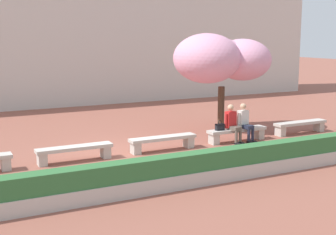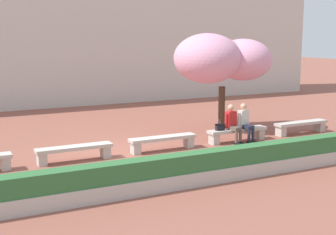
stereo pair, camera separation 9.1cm
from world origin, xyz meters
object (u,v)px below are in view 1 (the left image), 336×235
at_px(person_seated_left, 232,122).
at_px(stone_bench_far_east, 300,125).
at_px(stone_bench_near_east, 163,141).
at_px(stone_bench_center, 75,151).
at_px(handbag, 220,127).
at_px(cherry_tree_main, 221,59).
at_px(person_seated_right, 245,121).
at_px(stone_bench_east_end, 237,132).

bearing_deg(person_seated_left, stone_bench_far_east, 0.99).
distance_m(stone_bench_near_east, person_seated_left, 2.61).
relative_size(stone_bench_center, person_seated_left, 1.70).
bearing_deg(handbag, stone_bench_far_east, 0.09).
distance_m(stone_bench_center, stone_bench_far_east, 8.47).
height_order(person_seated_left, cherry_tree_main, cherry_tree_main).
xyz_separation_m(stone_bench_center, handbag, (4.94, -0.01, 0.27)).
bearing_deg(stone_bench_center, handbag, -0.06).
height_order(stone_bench_center, person_seated_left, person_seated_left).
bearing_deg(stone_bench_center, stone_bench_far_east, 0.00).
height_order(person_seated_left, handbag, person_seated_left).
bearing_deg(person_seated_right, stone_bench_east_end, 168.75).
height_order(stone_bench_center, stone_bench_near_east, same).
distance_m(handbag, cherry_tree_main, 3.21).
xyz_separation_m(person_seated_left, cherry_tree_main, (0.88, 2.05, 1.99)).
height_order(stone_bench_center, person_seated_right, person_seated_right).
bearing_deg(person_seated_left, person_seated_right, -0.00).
distance_m(stone_bench_east_end, handbag, 0.75).
height_order(stone_bench_center, cherry_tree_main, cherry_tree_main).
bearing_deg(stone_bench_east_end, stone_bench_near_east, 180.00).
distance_m(stone_bench_east_end, person_seated_right, 0.47).
xyz_separation_m(stone_bench_east_end, person_seated_right, (0.27, -0.05, 0.38)).
bearing_deg(cherry_tree_main, person_seated_right, -100.07).
relative_size(person_seated_left, cherry_tree_main, 0.34).
relative_size(stone_bench_far_east, person_seated_left, 1.70).
bearing_deg(cherry_tree_main, handbag, -123.67).
bearing_deg(person_seated_right, person_seated_left, 180.00).
relative_size(person_seated_left, handbag, 3.81).
bearing_deg(handbag, person_seated_right, -2.80).
distance_m(stone_bench_center, person_seated_right, 5.93).
xyz_separation_m(person_seated_right, handbag, (-0.97, 0.05, -0.12)).
xyz_separation_m(stone_bench_near_east, stone_bench_east_end, (2.82, 0.00, 0.00)).
distance_m(stone_bench_east_end, cherry_tree_main, 3.17).
bearing_deg(person_seated_right, stone_bench_near_east, 179.02).
bearing_deg(stone_bench_center, person_seated_right, -0.51).
bearing_deg(stone_bench_near_east, handbag, -0.14).
xyz_separation_m(stone_bench_near_east, cherry_tree_main, (3.46, 2.00, 2.38)).
relative_size(stone_bench_near_east, cherry_tree_main, 0.58).
distance_m(stone_bench_near_east, stone_bench_far_east, 5.65).
bearing_deg(stone_bench_east_end, person_seated_right, -11.25).
xyz_separation_m(stone_bench_far_east, handbag, (-3.53, -0.01, 0.27)).
distance_m(stone_bench_near_east, cherry_tree_main, 4.65).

